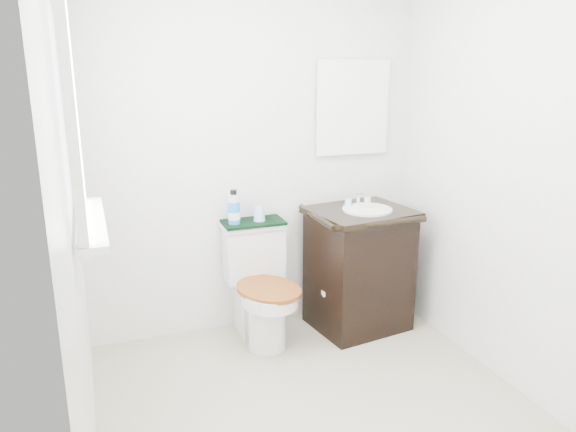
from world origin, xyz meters
TOP-DOWN VIEW (x-y plane):
  - floor at (0.00, 0.00)m, footprint 2.40×2.40m
  - wall_back at (0.00, 1.20)m, footprint 2.40×0.00m
  - wall_front at (0.00, -1.20)m, footprint 2.40×0.00m
  - wall_left at (-1.10, 0.00)m, footprint 0.00×2.40m
  - wall_right at (1.10, 0.00)m, footprint 0.00×2.40m
  - window at (-1.07, 0.25)m, footprint 0.02×0.70m
  - mirror at (0.67, 1.18)m, footprint 0.50×0.02m
  - toilet at (-0.05, 0.97)m, footprint 0.45×0.66m
  - vanity at (0.63, 0.90)m, footprint 0.69×0.62m
  - trash_bin at (0.45, 0.89)m, footprint 0.24×0.20m
  - towel at (-0.05, 1.09)m, footprint 0.39×0.22m
  - mouthwash_bottle at (-0.18, 1.08)m, footprint 0.08×0.08m
  - cup at (-0.01, 1.08)m, footprint 0.08×0.08m
  - soap_bar at (0.59, 1.01)m, footprint 0.08×0.05m

SIDE VIEW (x-z plane):
  - floor at x=0.00m, z-range 0.00..0.00m
  - trash_bin at x=0.45m, z-range 0.00..0.32m
  - toilet at x=-0.05m, z-range -0.04..0.70m
  - vanity at x=0.63m, z-range -0.03..0.89m
  - towel at x=-0.05m, z-range 0.74..0.76m
  - cup at x=-0.01m, z-range 0.76..0.85m
  - soap_bar at x=0.59m, z-range 0.82..0.84m
  - mouthwash_bottle at x=-0.18m, z-range 0.75..0.97m
  - wall_back at x=0.00m, z-range 0.00..2.40m
  - wall_front at x=0.00m, z-range 0.00..2.40m
  - wall_left at x=-1.10m, z-range 0.00..2.40m
  - wall_right at x=1.10m, z-range 0.00..2.40m
  - mirror at x=0.67m, z-range 1.15..1.75m
  - window at x=-1.07m, z-range 1.10..2.00m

